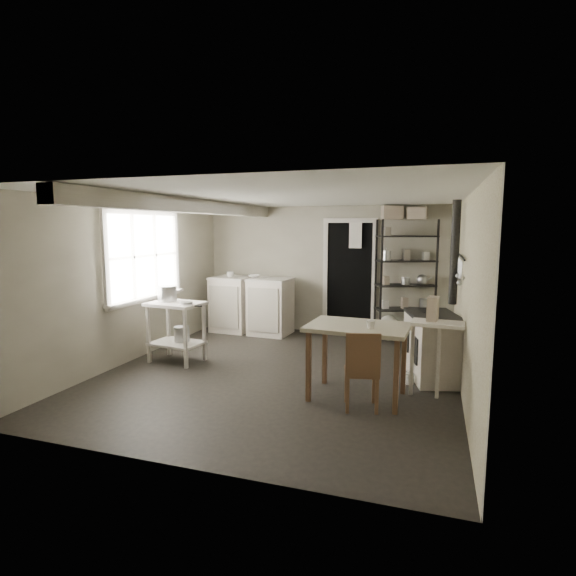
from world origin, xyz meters
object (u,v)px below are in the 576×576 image
(stove, at_px, (434,344))
(work_table, at_px, (357,365))
(flour_sack, at_px, (388,327))
(prep_table, at_px, (177,334))
(stockpot, at_px, (167,296))
(base_cabinets, at_px, (251,308))
(chair, at_px, (362,364))
(shelf_rack, at_px, (405,285))

(stove, bearing_deg, work_table, -144.53)
(flour_sack, bearing_deg, prep_table, -141.98)
(stockpot, height_order, base_cabinets, stockpot)
(prep_table, height_order, base_cabinets, base_cabinets)
(base_cabinets, xyz_separation_m, work_table, (2.38, -2.60, -0.08))
(flour_sack, bearing_deg, chair, -89.88)
(prep_table, bearing_deg, base_cabinets, 81.01)
(shelf_rack, xyz_separation_m, stove, (0.49, -1.87, -0.51))
(base_cabinets, relative_size, work_table, 1.40)
(stockpot, relative_size, base_cabinets, 0.19)
(stockpot, relative_size, work_table, 0.26)
(stove, distance_m, chair, 1.48)
(shelf_rack, distance_m, chair, 3.20)
(stockpot, bearing_deg, prep_table, -19.03)
(flour_sack, bearing_deg, stockpot, -144.37)
(base_cabinets, relative_size, shelf_rack, 0.75)
(prep_table, xyz_separation_m, chair, (2.79, -0.87, 0.08))
(work_table, relative_size, flour_sack, 2.54)
(shelf_rack, distance_m, flour_sack, 0.76)
(base_cabinets, distance_m, shelf_rack, 2.76)
(prep_table, relative_size, shelf_rack, 0.42)
(stockpot, distance_m, chair, 3.13)
(prep_table, distance_m, stockpot, 0.57)
(stockpot, height_order, shelf_rack, shelf_rack)
(stove, bearing_deg, base_cabinets, 138.19)
(prep_table, relative_size, base_cabinets, 0.56)
(prep_table, relative_size, flour_sack, 1.99)
(work_table, distance_m, flour_sack, 2.76)
(work_table, xyz_separation_m, chair, (0.09, -0.29, 0.10))
(stockpot, relative_size, stove, 0.28)
(work_table, bearing_deg, stove, 50.67)
(base_cabinets, xyz_separation_m, shelf_rack, (2.71, 0.27, 0.49))
(work_table, bearing_deg, flour_sack, 88.23)
(work_table, bearing_deg, prep_table, 167.80)
(shelf_rack, relative_size, stove, 1.98)
(prep_table, height_order, chair, chair)
(shelf_rack, xyz_separation_m, chair, (-0.24, -3.16, -0.46))
(stove, relative_size, flour_sack, 2.39)
(shelf_rack, relative_size, work_table, 1.86)
(prep_table, xyz_separation_m, flour_sack, (2.78, 2.17, -0.16))
(base_cabinets, height_order, work_table, base_cabinets)
(prep_table, relative_size, work_table, 0.78)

